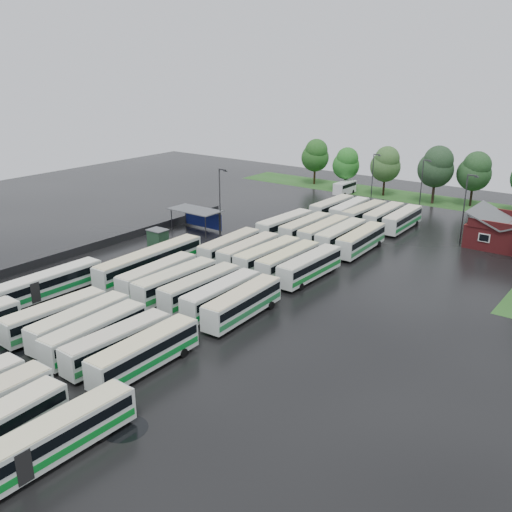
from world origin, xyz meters
The scene contains 49 objects.
ground centered at (0.00, 0.00, 0.00)m, with size 160.00×160.00×0.00m, color black.
brick_building centered at (24.00, 42.77, 1.87)m, with size 10.07×8.60×5.39m.
wash_shed centered at (-17.20, 22.02, 2.99)m, with size 8.20×4.20×3.58m.
utility_hut centered at (-16.20, 12.60, 1.32)m, with size 2.70×2.20×2.62m.
grass_strip_north centered at (2.00, 64.80, 0.01)m, with size 80.00×10.00×0.01m, color #25551C.
west_fence centered at (-22.20, 8.00, 0.60)m, with size 0.10×50.00×1.20m, color #2D2D30.
bus_r1c0 centered at (-4.32, -12.66, 1.65)m, with size 2.72×10.87×3.00m.
bus_r1c1 centered at (-1.05, -12.10, 1.67)m, with size 2.84×11.03×3.04m.
bus_r1c2 centered at (1.90, -12.64, 1.67)m, with size 2.76×11.01×3.04m.
bus_r1c3 centered at (5.04, -12.62, 1.65)m, with size 2.69×10.86×3.00m.
bus_r1c4 centered at (8.37, -12.42, 1.72)m, with size 2.57×11.25×3.12m.
bus_r2c0 centered at (-4.31, 1.20, 1.71)m, with size 2.73×11.25×3.11m.
bus_r2c1 centered at (-1.22, 1.05, 1.72)m, with size 2.65×11.32×3.14m.
bus_r2c2 centered at (2.11, 1.54, 1.69)m, with size 2.54×11.05×3.07m.
bus_r2c3 centered at (5.38, 1.36, 1.67)m, with size 2.44×10.95×3.04m.
bus_r2c4 centered at (8.57, 1.00, 1.71)m, with size 2.87×11.25×3.11m.
bus_r3c0 centered at (-4.52, 14.75, 1.71)m, with size 2.90×11.25×3.10m.
bus_r3c1 centered at (-1.26, 14.74, 1.69)m, with size 2.62×11.09×3.07m.
bus_r3c2 centered at (1.90, 14.66, 1.72)m, with size 2.73×11.33×3.14m.
bus_r3c3 centered at (5.03, 14.74, 1.70)m, with size 2.44×11.12×3.09m.
bus_r3c4 centered at (8.22, 14.72, 1.71)m, with size 2.51×11.21×3.11m.
bus_r4c0 centered at (-4.56, 28.11, 1.75)m, with size 2.88×11.50×3.18m.
bus_r4c1 centered at (-1.23, 28.65, 1.69)m, with size 2.39×11.06×3.08m.
bus_r4c2 centered at (2.09, 28.47, 1.73)m, with size 2.52×11.30×3.14m.
bus_r4c3 centered at (5.05, 28.31, 1.74)m, with size 2.63×11.41×3.16m.
bus_r4c4 centered at (8.34, 28.07, 1.74)m, with size 2.88×11.44×3.16m.
bus_r5c0 centered at (-4.39, 42.17, 1.68)m, with size 2.49×11.02×3.06m.
bus_r5c1 centered at (-1.08, 42.31, 1.66)m, with size 2.74×10.94×3.02m.
bus_r5c2 centered at (1.96, 41.73, 1.68)m, with size 2.74×11.06×3.06m.
bus_r5c3 centered at (5.24, 42.16, 1.69)m, with size 2.52×11.08×3.08m.
bus_r5c4 centered at (8.42, 42.09, 1.69)m, with size 2.68×11.11×3.07m.
artic_bus_west_b centered at (-8.97, 4.37, 1.72)m, with size 2.85×16.82×3.11m.
artic_bus_west_c centered at (-12.41, -9.51, 1.67)m, with size 2.50×16.25×3.01m.
artic_bus_east centered at (12.26, -26.21, 1.67)m, with size 2.61×16.29×3.01m.
minibus centered at (-11.30, 59.36, 1.39)m, with size 2.31×5.81×2.51m.
tree_north_0 centered at (-21.23, 64.11, 6.34)m, with size 5.95×5.95×9.85m.
tree_north_1 centered at (-12.38, 61.58, 5.86)m, with size 5.50×5.50×9.11m.
tree_north_2 centered at (-4.36, 62.89, 6.36)m, with size 5.97×5.97×9.88m.
tree_north_3 centered at (5.95, 62.31, 7.04)m, with size 6.61×6.61×10.95m.
tree_north_4 centered at (12.32, 64.53, 6.57)m, with size 6.16×6.16×10.21m.
lamp_post_ne centered at (18.39, 40.41, 6.00)m, with size 1.59×0.31×10.34m.
lamp_post_nw centered at (-13.21, 23.16, 5.92)m, with size 1.57×0.31×10.19m.
lamp_post_back_w centered at (-3.36, 55.33, 5.43)m, with size 1.44×0.28×9.36m.
lamp_post_back_e centered at (6.70, 53.83, 5.52)m, with size 1.47×0.29×9.51m.
puddle_0 centered at (-4.88, -18.33, 0.00)m, with size 5.16×5.16×0.01m, color black.
puddle_1 centered at (6.32, -23.91, 0.00)m, with size 4.49×4.49×0.01m, color black.
puddle_2 centered at (-8.03, 2.77, 0.00)m, with size 4.94×4.94×0.01m, color black.
puddle_3 centered at (3.07, -4.11, 0.00)m, with size 3.79×3.79×0.01m, color black.
puddle_4 centered at (13.41, -19.15, 0.00)m, with size 3.44×3.44×0.01m, color black.
Camera 1 is at (42.41, -41.63, 25.57)m, focal length 40.00 mm.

